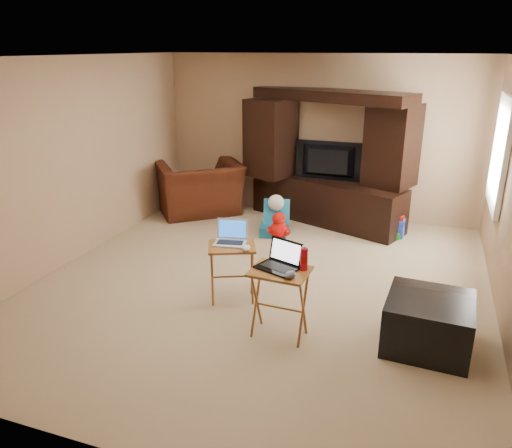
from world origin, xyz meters
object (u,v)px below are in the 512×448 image
at_px(child_rocker, 274,218).
at_px(mouse_left, 246,248).
at_px(television, 328,162).
at_px(ottoman, 428,323).
at_px(mouse_right, 290,275).
at_px(water_bottle, 304,259).
at_px(laptop_right, 277,257).
at_px(tray_table_left, 232,273).
at_px(plush_toy, 279,225).
at_px(push_toy, 386,223).
at_px(entertainment_center, 328,158).
at_px(recliner, 199,188).
at_px(tray_table_right, 279,303).
at_px(laptop_left, 230,233).

bearing_deg(child_rocker, mouse_left, -92.68).
distance_m(television, ottoman, 3.52).
height_order(television, mouse_right, television).
bearing_deg(television, water_bottle, 98.37).
distance_m(ottoman, laptop_right, 1.50).
xyz_separation_m(ottoman, tray_table_left, (-2.00, 0.23, 0.08)).
height_order(plush_toy, push_toy, plush_toy).
bearing_deg(mouse_right, child_rocker, 110.42).
bearing_deg(television, entertainment_center, -89.86).
bearing_deg(entertainment_center, recliner, -152.43).
xyz_separation_m(entertainment_center, tray_table_right, (0.27, -3.38, -0.66)).
bearing_deg(recliner, tray_table_right, 86.88).
xyz_separation_m(recliner, water_bottle, (2.53, -3.06, 0.36)).
bearing_deg(entertainment_center, mouse_right, -62.50).
distance_m(laptop_right, mouse_left, 0.63).
bearing_deg(push_toy, tray_table_right, -98.40).
bearing_deg(child_rocker, tray_table_left, -97.58).
bearing_deg(tray_table_right, laptop_left, 145.84).
bearing_deg(television, laptop_right, 94.12).
bearing_deg(push_toy, tray_table_left, -114.01).
bearing_deg(tray_table_right, television, 97.74).
height_order(child_rocker, laptop_right, laptop_right).
xyz_separation_m(ottoman, mouse_left, (-1.81, 0.16, 0.42)).
bearing_deg(plush_toy, mouse_right, -71.03).
bearing_deg(entertainment_center, laptop_left, -77.88).
bearing_deg(ottoman, television, 117.53).
xyz_separation_m(tray_table_right, mouse_left, (-0.49, 0.44, 0.32)).
xyz_separation_m(entertainment_center, child_rocker, (-0.59, -0.83, -0.75)).
distance_m(entertainment_center, tray_table_right, 3.45).
bearing_deg(tray_table_left, ottoman, -30.37).
distance_m(ottoman, mouse_left, 1.87).
xyz_separation_m(plush_toy, water_bottle, (0.94, -2.35, 0.59)).
bearing_deg(entertainment_center, child_rocker, -104.69).
bearing_deg(plush_toy, tray_table_left, -88.11).
height_order(recliner, tray_table_right, recliner).
bearing_deg(push_toy, laptop_left, -114.82).
bearing_deg(recliner, mouse_right, 87.34).
bearing_deg(water_bottle, plush_toy, 111.94).
relative_size(television, laptop_left, 3.08).
xyz_separation_m(entertainment_center, mouse_left, (-0.22, -2.94, -0.34)).
bearing_deg(child_rocker, water_bottle, -79.39).
relative_size(television, ottoman, 1.37).
relative_size(push_toy, laptop_left, 1.56).
height_order(laptop_right, mouse_right, laptop_right).
xyz_separation_m(plush_toy, laptop_right, (0.70, -2.41, 0.60)).
height_order(plush_toy, mouse_left, mouse_left).
bearing_deg(television, recliner, 5.51).
relative_size(tray_table_right, mouse_left, 5.29).
relative_size(tray_table_left, water_bottle, 3.03).
bearing_deg(mouse_right, water_bottle, 70.71).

